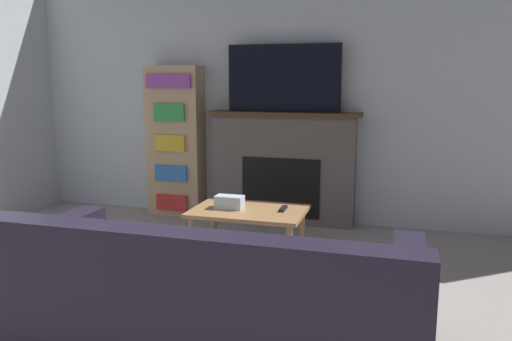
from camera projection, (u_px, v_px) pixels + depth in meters
The scene contains 8 objects.
wall_back at pixel (287, 90), 5.08m from camera, with size 6.62×0.06×2.70m.
fireplace at pixel (283, 167), 5.09m from camera, with size 1.55×0.28×1.14m.
tv at pixel (283, 78), 4.91m from camera, with size 1.13×0.03×0.66m.
couch at pixel (203, 316), 2.49m from camera, with size 2.10×1.00×0.83m.
coffee_table at pixel (249, 217), 3.92m from camera, with size 0.88×0.59×0.45m.
tissue_box at pixel (229, 202), 3.94m from camera, with size 0.22×0.12×0.10m.
remote_control at pixel (283, 209), 3.88m from camera, with size 0.04×0.15×0.02m.
bookshelf at pixel (176, 142), 5.35m from camera, with size 0.59×0.29×1.60m.
Camera 1 is at (1.14, -1.38, 1.44)m, focal length 35.00 mm.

